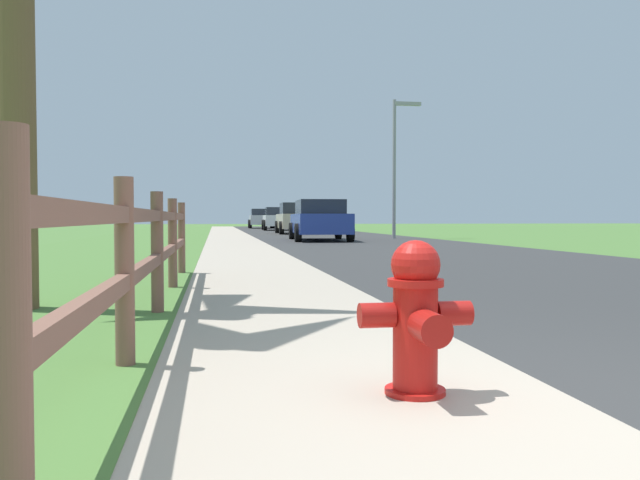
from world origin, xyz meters
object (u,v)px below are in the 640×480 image
fire_hydrant (416,316)px  street_lamp (397,155)px  parked_suv_blue (320,220)px  parked_car_white (278,219)px  parked_car_silver (261,218)px  parked_car_beige (297,219)px

fire_hydrant → street_lamp: (6.37, 22.18, 3.02)m
parked_suv_blue → street_lamp: street_lamp is taller
street_lamp → fire_hydrant: bearing=-106.0°
parked_suv_blue → street_lamp: size_ratio=0.86×
parked_car_white → parked_car_silver: (-0.51, 8.57, 0.01)m
parked_car_beige → parked_car_silver: 18.11m
parked_suv_blue → parked_car_white: parked_car_white is taller
parked_car_beige → fire_hydrant: bearing=-96.2°
fire_hydrant → parked_car_beige: (3.34, 30.74, 0.43)m
fire_hydrant → street_lamp: size_ratio=0.13×
fire_hydrant → parked_car_beige: size_ratio=0.16×
parked_car_white → parked_car_silver: 8.59m
parked_suv_blue → parked_car_white: bearing=89.0°
fire_hydrant → parked_car_beige: parked_car_beige is taller
parked_car_beige → street_lamp: 9.44m
parked_car_beige → street_lamp: street_lamp is taller
parked_car_white → fire_hydrant: bearing=-94.6°
parked_suv_blue → street_lamp: 4.65m
fire_hydrant → parked_car_beige: 30.92m
parked_suv_blue → parked_car_beige: (0.44, 10.18, 0.03)m
parked_car_white → street_lamp: 18.53m
fire_hydrant → parked_suv_blue: bearing=82.0°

